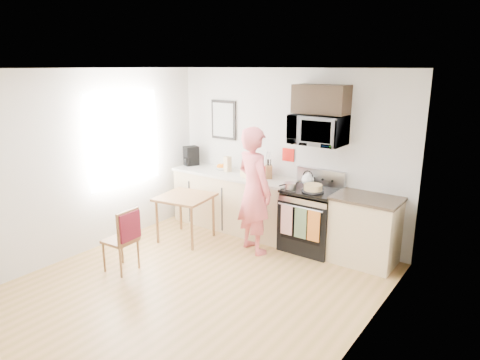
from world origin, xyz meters
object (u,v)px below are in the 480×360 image
Objects in this scene: dining_table at (185,201)px; chair at (126,232)px; range at (311,221)px; microwave at (318,130)px; person at (254,190)px; cake at (313,188)px.

chair reaches higher than dining_table.
chair is (-1.59, -2.07, 0.12)m from range.
microwave is (-0.00, 0.10, 1.32)m from range.
person is 2.42× the size of dining_table.
person is (-0.65, -0.63, -0.85)m from microwave.
cake is at bearing -60.08° from range.
range is 0.96m from person.
range reaches higher than cake.
microwave reaches higher than range.
range is 2.61m from chair.
person is at bearing -150.54° from cake.
person is 2.11× the size of chair.
dining_table is (-1.08, -0.27, -0.29)m from person.
chair is (-0.94, -1.54, -0.35)m from person.
chair is 2.60m from cake.
microwave is 0.42× the size of person.
range is 1.33m from microwave.
microwave is 0.82m from cake.
dining_table is at bearing 92.93° from chair.
person is 1.84m from chair.
person is (-0.65, -0.53, 0.48)m from range.
microwave is 2.95m from chair.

